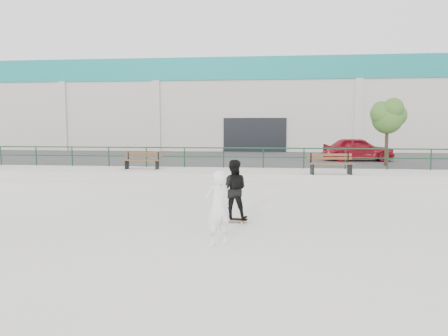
# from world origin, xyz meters

# --- Properties ---
(ground) EXTENTS (120.00, 120.00, 0.00)m
(ground) POSITION_xyz_m (0.00, 0.00, 0.00)
(ground) COLOR beige
(ground) RESTS_ON ground
(ledge) EXTENTS (30.00, 3.00, 0.50)m
(ledge) POSITION_xyz_m (0.00, 9.50, 0.25)
(ledge) COLOR #BAB4A9
(ledge) RESTS_ON ground
(parking_strip) EXTENTS (60.00, 14.00, 0.50)m
(parking_strip) POSITION_xyz_m (0.00, 18.00, 0.25)
(parking_strip) COLOR #313131
(parking_strip) RESTS_ON ground
(railing) EXTENTS (28.00, 0.06, 1.03)m
(railing) POSITION_xyz_m (-0.00, 10.80, 1.24)
(railing) COLOR #163C23
(railing) RESTS_ON ledge
(commercial_building) EXTENTS (44.20, 16.33, 8.00)m
(commercial_building) POSITION_xyz_m (-0.00, 31.99, 4.58)
(commercial_building) COLOR beige
(commercial_building) RESTS_ON ground
(bench_left) EXTENTS (1.83, 0.57, 0.84)m
(bench_left) POSITION_xyz_m (-4.89, 9.74, 0.92)
(bench_left) COLOR #52391C
(bench_left) RESTS_ON ledge
(bench_right) EXTENTS (2.04, 0.81, 0.91)m
(bench_right) POSITION_xyz_m (4.00, 8.47, 0.95)
(bench_right) COLOR #52391C
(bench_right) RESTS_ON ledge
(tree) EXTENTS (2.00, 1.77, 3.55)m
(tree) POSITION_xyz_m (7.47, 12.92, 3.16)
(tree) COLOR #432C21
(tree) RESTS_ON parking_strip
(red_car) EXTENTS (4.18, 1.73, 1.41)m
(red_car) POSITION_xyz_m (6.54, 15.92, 1.21)
(red_car) COLOR maroon
(red_car) RESTS_ON parking_strip
(skateboard) EXTENTS (0.80, 0.32, 0.09)m
(skateboard) POSITION_xyz_m (0.42, 0.78, 0.07)
(skateboard) COLOR black
(skateboard) RESTS_ON ground
(standing_skater) EXTENTS (0.80, 0.63, 1.63)m
(standing_skater) POSITION_xyz_m (0.42, 0.78, 0.91)
(standing_skater) COLOR black
(standing_skater) RESTS_ON skateboard
(seated_skater) EXTENTS (0.73, 0.67, 1.67)m
(seated_skater) POSITION_xyz_m (0.29, -1.55, 0.84)
(seated_skater) COLOR white
(seated_skater) RESTS_ON ground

